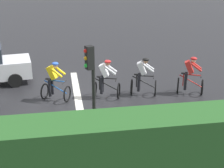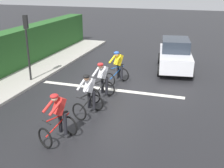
# 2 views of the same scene
# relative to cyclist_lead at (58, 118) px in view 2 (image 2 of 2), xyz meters

# --- Properties ---
(ground_plane) EXTENTS (80.00, 80.00, 0.00)m
(ground_plane) POSITION_rel_cyclist_lead_xyz_m (-0.13, -5.08, -0.80)
(ground_plane) COLOR black
(road_marking_stop_line) EXTENTS (7.00, 0.30, 0.01)m
(road_marking_stop_line) POSITION_rel_cyclist_lead_xyz_m (-0.13, -4.81, -0.79)
(road_marking_stop_line) COLOR silver
(road_marking_stop_line) RESTS_ON ground
(cyclist_lead) EXTENTS (1.05, 1.26, 1.66)m
(cyclist_lead) POSITION_rel_cyclist_lead_xyz_m (0.00, 0.00, 0.00)
(cyclist_lead) COLOR black
(cyclist_lead) RESTS_ON ground
(cyclist_second) EXTENTS (0.97, 1.23, 1.66)m
(cyclist_second) POSITION_rel_cyclist_lead_xyz_m (-0.20, -2.03, 0.00)
(cyclist_second) COLOR black
(cyclist_second) RESTS_ON ground
(cyclist_mid) EXTENTS (0.99, 1.24, 1.66)m
(cyclist_mid) POSITION_rel_cyclist_lead_xyz_m (-0.17, -3.63, 0.00)
(cyclist_mid) COLOR black
(cyclist_mid) RESTS_ON ground
(cyclist_fourth) EXTENTS (1.08, 1.27, 1.66)m
(cyclist_fourth) POSITION_rel_cyclist_lead_xyz_m (-0.24, -5.75, 0.00)
(cyclist_fourth) COLOR black
(cyclist_fourth) RESTS_ON ground
(car_white) EXTENTS (2.32, 4.30, 1.76)m
(car_white) POSITION_rel_cyclist_lead_xyz_m (-2.70, -8.98, 0.08)
(car_white) COLOR silver
(car_white) RESTS_ON ground
(traffic_light_near_crossing) EXTENTS (0.25, 0.30, 3.34)m
(traffic_light_near_crossing) POSITION_rel_cyclist_lead_xyz_m (4.04, -4.65, 1.43)
(traffic_light_near_crossing) COLOR black
(traffic_light_near_crossing) RESTS_ON ground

